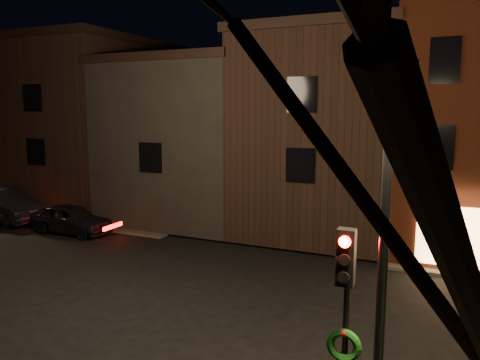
% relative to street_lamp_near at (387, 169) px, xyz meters
% --- Properties ---
extents(ground, '(120.00, 120.00, 0.00)m').
position_rel_street_lamp_near_xyz_m(ground, '(-6.20, 6.00, -5.18)').
color(ground, black).
rests_on(ground, ground).
extents(sidewalk_far_left, '(30.00, 30.00, 0.12)m').
position_rel_street_lamp_near_xyz_m(sidewalk_far_left, '(-26.20, 26.00, -5.12)').
color(sidewalk_far_left, '#2D2B28').
rests_on(sidewalk_far_left, ground).
extents(corner_building, '(6.50, 8.50, 10.50)m').
position_rel_street_lamp_near_xyz_m(corner_building, '(1.80, 15.47, 0.22)').
color(corner_building, '#44180C').
rests_on(corner_building, ground).
extents(row_building_a, '(7.30, 10.30, 9.40)m').
position_rel_street_lamp_near_xyz_m(row_building_a, '(-4.70, 16.50, -0.34)').
color(row_building_a, black).
rests_on(row_building_a, ground).
extents(row_building_b, '(7.80, 10.30, 8.40)m').
position_rel_street_lamp_near_xyz_m(row_building_b, '(-11.95, 16.50, -0.85)').
color(row_building_b, black).
rests_on(row_building_b, ground).
extents(row_building_c, '(7.30, 10.30, 9.90)m').
position_rel_street_lamp_near_xyz_m(row_building_c, '(-19.20, 16.50, -0.09)').
color(row_building_c, black).
rests_on(row_building_c, ground).
extents(street_lamp_near, '(0.60, 0.60, 6.48)m').
position_rel_street_lamp_near_xyz_m(street_lamp_near, '(0.00, 0.00, 0.00)').
color(street_lamp_near, black).
rests_on(street_lamp_near, sidewalk_near_right).
extents(traffic_signal, '(0.58, 0.38, 4.05)m').
position_rel_street_lamp_near_xyz_m(traffic_signal, '(-0.60, 0.49, -2.37)').
color(traffic_signal, black).
rests_on(traffic_signal, sidewalk_near_right).
extents(parked_car_a, '(4.20, 1.71, 1.43)m').
position_rel_street_lamp_near_xyz_m(parked_car_a, '(-15.72, 10.13, -4.47)').
color(parked_car_a, black).
rests_on(parked_car_a, ground).
extents(parked_car_b, '(5.18, 2.32, 1.65)m').
position_rel_street_lamp_near_xyz_m(parked_car_b, '(-20.72, 10.38, -4.35)').
color(parked_car_b, black).
rests_on(parked_car_b, ground).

